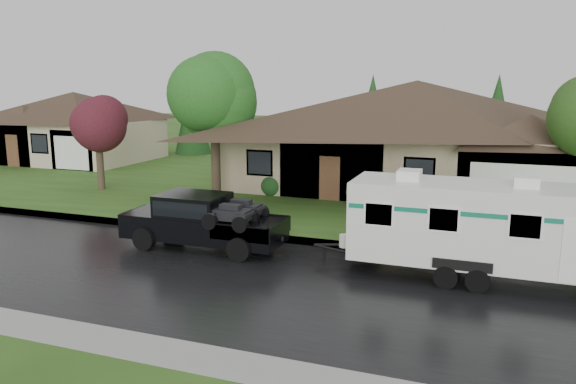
# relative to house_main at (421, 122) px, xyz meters

# --- Properties ---
(ground) EXTENTS (140.00, 140.00, 0.00)m
(ground) POSITION_rel_house_main_xyz_m (-2.29, -13.84, -3.59)
(ground) COLOR #2B4E18
(ground) RESTS_ON ground
(road) EXTENTS (140.00, 8.00, 0.01)m
(road) POSITION_rel_house_main_xyz_m (-2.29, -15.84, -3.59)
(road) COLOR black
(road) RESTS_ON ground
(curb) EXTENTS (140.00, 0.50, 0.15)m
(curb) POSITION_rel_house_main_xyz_m (-2.29, -11.59, -3.52)
(curb) COLOR gray
(curb) RESTS_ON ground
(lawn) EXTENTS (140.00, 26.00, 0.15)m
(lawn) POSITION_rel_house_main_xyz_m (-2.29, 1.16, -3.52)
(lawn) COLOR #2B4E18
(lawn) RESTS_ON ground
(house_main) EXTENTS (19.44, 10.80, 6.90)m
(house_main) POSITION_rel_house_main_xyz_m (0.00, 0.00, 0.00)
(house_main) COLOR tan
(house_main) RESTS_ON lawn
(house_far) EXTENTS (10.80, 8.64, 5.80)m
(house_far) POSITION_rel_house_main_xyz_m (-24.07, 2.02, -0.62)
(house_far) COLOR #BCA98B
(house_far) RESTS_ON lawn
(tree_left_green) EXTENTS (4.13, 4.13, 6.84)m
(tree_left_green) POSITION_rel_house_main_xyz_m (-8.83, -6.20, 1.30)
(tree_left_green) COLOR #382B1E
(tree_left_green) RESTS_ON lawn
(tree_red) EXTENTS (3.02, 3.02, 5.00)m
(tree_red) POSITION_rel_house_main_xyz_m (-15.51, -6.32, 0.02)
(tree_red) COLOR #382B1E
(tree_red) RESTS_ON lawn
(shrub_row) EXTENTS (13.60, 1.00, 1.00)m
(shrub_row) POSITION_rel_house_main_xyz_m (-0.29, -4.54, -2.94)
(shrub_row) COLOR #143814
(shrub_row) RESTS_ON lawn
(pickup_truck) EXTENTS (5.69, 2.16, 1.90)m
(pickup_truck) POSITION_rel_house_main_xyz_m (-5.74, -13.34, -2.58)
(pickup_truck) COLOR black
(pickup_truck) RESTS_ON ground
(travel_trailer) EXTENTS (7.01, 2.46, 3.15)m
(travel_trailer) POSITION_rel_house_main_xyz_m (3.06, -13.34, -1.92)
(travel_trailer) COLOR silver
(travel_trailer) RESTS_ON ground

